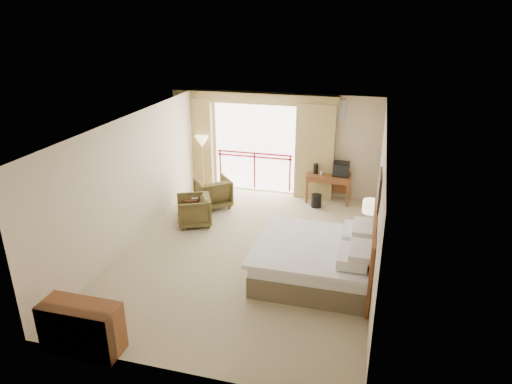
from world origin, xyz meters
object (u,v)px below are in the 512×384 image
(nightstand, at_px, (367,240))
(armchair_near, at_px, (195,224))
(tv, at_px, (341,169))
(wastebasket, at_px, (316,201))
(dresser, at_px, (82,328))
(armchair_far, at_px, (214,206))
(desk, at_px, (329,180))
(bed, at_px, (317,259))
(side_table, at_px, (192,204))
(table_lamp, at_px, (370,207))
(floor_lamp, at_px, (202,143))

(nightstand, bearing_deg, armchair_near, 176.05)
(tv, bearing_deg, wastebasket, -140.35)
(nightstand, distance_m, dresser, 5.61)
(armchair_far, bearing_deg, wastebasket, 154.37)
(armchair_far, bearing_deg, desk, 162.55)
(desk, relative_size, armchair_far, 1.37)
(nightstand, xyz_separation_m, tv, (-0.79, 2.52, 0.63))
(bed, xyz_separation_m, armchair_near, (-3.06, 1.53, -0.38))
(tv, distance_m, side_table, 3.85)
(bed, distance_m, tv, 3.77)
(nightstand, bearing_deg, table_lamp, 90.61)
(bed, height_order, wastebasket, bed)
(tv, bearing_deg, dresser, -114.96)
(bed, bearing_deg, side_table, 150.15)
(desk, distance_m, side_table, 3.59)
(tv, xyz_separation_m, floor_lamp, (-3.75, -0.00, 0.40))
(dresser, bearing_deg, armchair_near, 95.37)
(side_table, distance_m, dresser, 4.71)
(table_lamp, relative_size, armchair_far, 0.68)
(nightstand, distance_m, floor_lamp, 5.29)
(armchair_near, distance_m, side_table, 0.52)
(armchair_near, distance_m, floor_lamp, 2.63)
(wastebasket, bearing_deg, armchair_near, -145.88)
(armchair_far, distance_m, dresser, 5.51)
(side_table, bearing_deg, desk, 32.55)
(bed, xyz_separation_m, side_table, (-3.24, 1.86, -0.02))
(nightstand, xyz_separation_m, armchair_far, (-3.87, 1.44, -0.28))
(bed, relative_size, wastebasket, 6.47)
(wastebasket, relative_size, armchair_near, 0.43)
(wastebasket, relative_size, side_table, 0.63)
(wastebasket, bearing_deg, desk, 64.47)
(dresser, bearing_deg, armchair_far, 94.61)
(desk, relative_size, dresser, 0.97)
(bed, xyz_separation_m, floor_lamp, (-3.67, 3.73, 0.94))
(nightstand, distance_m, side_table, 4.16)
(armchair_far, height_order, floor_lamp, floor_lamp)
(armchair_far, relative_size, dresser, 0.71)
(armchair_far, bearing_deg, side_table, 33.53)
(floor_lamp, xyz_separation_m, dresser, (0.66, -6.57, -0.93))
(armchair_near, xyz_separation_m, side_table, (-0.18, 0.33, 0.35))
(bed, distance_m, dresser, 4.14)
(wastebasket, relative_size, floor_lamp, 0.22)
(desk, height_order, armchair_far, desk)
(nightstand, relative_size, table_lamp, 1.00)
(armchair_near, bearing_deg, side_table, -176.71)
(table_lamp, relative_size, armchair_near, 0.73)
(desk, xyz_separation_m, floor_lamp, (-3.45, -0.06, 0.74))
(wastebasket, bearing_deg, table_lamp, -56.63)
(desk, bearing_deg, wastebasket, -119.25)
(table_lamp, relative_size, floor_lamp, 0.37)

